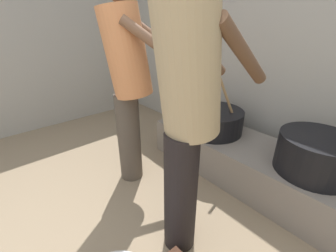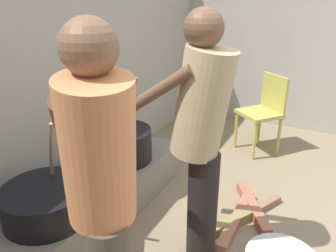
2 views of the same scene
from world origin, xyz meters
name	(u,v)px [view 1 (image 1 of 2)]	position (x,y,z in m)	size (l,w,h in m)	color
block_enclosure_rear	(319,65)	(0.00, 2.28, 1.01)	(5.66, 0.20, 2.01)	#9E998E
hearth_ledge	(252,164)	(-0.16, 1.76, 0.17)	(1.98, 0.60, 0.35)	slate
cooking_pot_main	(213,120)	(-0.61, 1.73, 0.46)	(0.57, 0.57, 0.67)	black
cooking_pot_secondary	(316,154)	(0.28, 1.75, 0.49)	(0.52, 0.52, 0.73)	black
cook_in_tan_shirt	(188,105)	(-0.12, 0.86, 0.95)	(0.36, 0.69, 1.66)	black
cook_in_orange_shirt	(128,76)	(-0.90, 0.99, 0.95)	(0.70, 0.71, 1.66)	#4C4238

